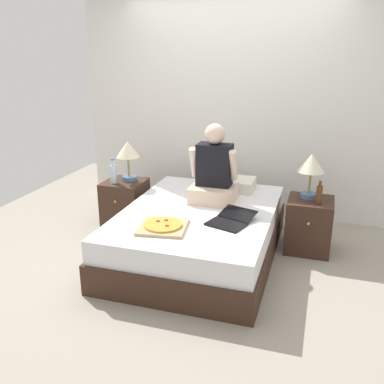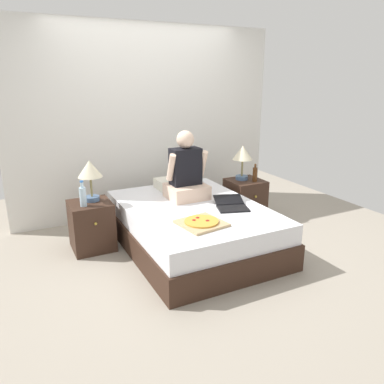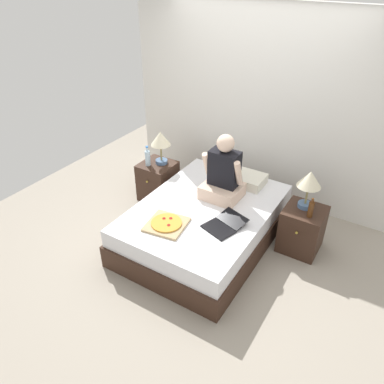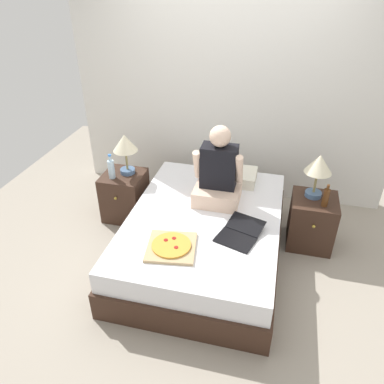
% 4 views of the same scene
% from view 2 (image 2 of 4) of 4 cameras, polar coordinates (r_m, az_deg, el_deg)
% --- Properties ---
extents(ground_plane, '(5.67, 5.67, 0.00)m').
position_cam_2_polar(ground_plane, '(4.28, 0.10, -8.25)').
color(ground_plane, '#9E9384').
extents(wall_back, '(3.67, 0.12, 2.50)m').
position_cam_2_polar(wall_back, '(5.14, -6.84, 10.51)').
color(wall_back, silver).
rests_on(wall_back, ground).
extents(bed, '(1.44, 1.99, 0.48)m').
position_cam_2_polar(bed, '(4.18, 0.10, -5.30)').
color(bed, '#382319').
rests_on(bed, ground).
extents(nightstand_left, '(0.44, 0.47, 0.54)m').
position_cam_2_polar(nightstand_left, '(4.28, -15.05, -4.97)').
color(nightstand_left, '#382319').
rests_on(nightstand_left, ground).
extents(lamp_on_left_nightstand, '(0.26, 0.26, 0.45)m').
position_cam_2_polar(lamp_on_left_nightstand, '(4.15, -15.29, 2.99)').
color(lamp_on_left_nightstand, '#4C6B93').
rests_on(lamp_on_left_nightstand, nightstand_left).
extents(water_bottle, '(0.07, 0.07, 0.28)m').
position_cam_2_polar(water_bottle, '(4.05, -16.29, -0.59)').
color(water_bottle, silver).
rests_on(water_bottle, nightstand_left).
extents(nightstand_right, '(0.44, 0.47, 0.54)m').
position_cam_2_polar(nightstand_right, '(5.04, 8.05, -1.14)').
color(nightstand_right, '#382319').
rests_on(nightstand_right, ground).
extents(lamp_on_right_nightstand, '(0.26, 0.26, 0.45)m').
position_cam_2_polar(lamp_on_right_nightstand, '(4.91, 7.72, 5.59)').
color(lamp_on_right_nightstand, '#4C6B93').
rests_on(lamp_on_right_nightstand, nightstand_right).
extents(beer_bottle, '(0.06, 0.06, 0.23)m').
position_cam_2_polar(beer_bottle, '(4.90, 9.57, 2.70)').
color(beer_bottle, '#512D14').
rests_on(beer_bottle, nightstand_right).
extents(pillow, '(0.52, 0.34, 0.12)m').
position_cam_2_polar(pillow, '(4.75, -2.25, 1.37)').
color(pillow, silver).
rests_on(pillow, bed).
extents(person_seated, '(0.47, 0.40, 0.78)m').
position_cam_2_polar(person_seated, '(4.30, -0.92, 2.80)').
color(person_seated, beige).
rests_on(person_seated, bed).
extents(laptop, '(0.43, 0.49, 0.07)m').
position_cam_2_polar(laptop, '(4.07, 6.03, -2.06)').
color(laptop, black).
rests_on(laptop, bed).
extents(pizza_box, '(0.45, 0.45, 0.04)m').
position_cam_2_polar(pizza_box, '(3.58, 1.45, -4.70)').
color(pizza_box, tan).
rests_on(pizza_box, bed).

